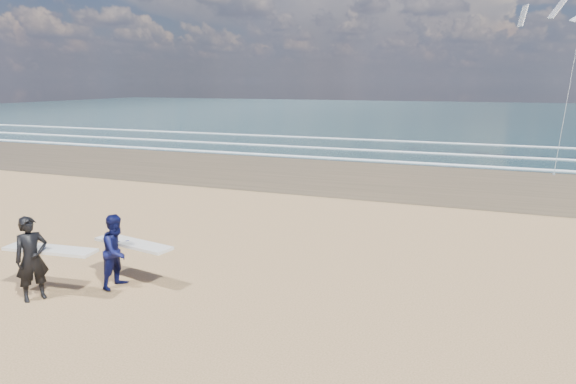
% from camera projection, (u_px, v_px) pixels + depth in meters
% --- Properties ---
extents(ocean, '(220.00, 100.00, 0.02)m').
position_uv_depth(ocean, '(565.00, 117.00, 70.84)').
color(ocean, '#193337').
rests_on(ocean, ground).
extents(surfer_near, '(2.24, 1.15, 1.94)m').
position_uv_depth(surfer_near, '(34.00, 258.00, 11.51)').
color(surfer_near, black).
rests_on(surfer_near, ground).
extents(surfer_far, '(2.26, 1.27, 1.79)m').
position_uv_depth(surfer_far, '(118.00, 250.00, 12.26)').
color(surfer_far, '#0A0E3D').
rests_on(surfer_far, ground).
extents(kite_1, '(6.02, 4.76, 9.67)m').
position_uv_depth(kite_1, '(572.00, 70.00, 28.03)').
color(kite_1, slate).
rests_on(kite_1, ground).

